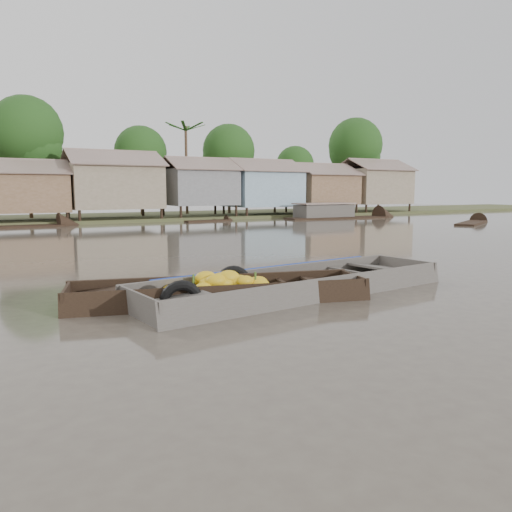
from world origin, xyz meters
TOP-DOWN VIEW (x-y plane):
  - ground at (0.00, 0.00)m, footprint 120.00×120.00m
  - riverbank at (3.03, 31.86)m, footprint 120.00×12.47m
  - banana_boat at (-2.23, 0.71)m, footprint 6.66×3.16m
  - viewer_boat at (-0.21, 0.53)m, footprint 8.26×3.02m
  - distant_boats at (12.60, 24.23)m, footprint 46.54×14.83m

SIDE VIEW (x-z plane):
  - ground at x=0.00m, z-range 0.00..0.00m
  - viewer_boat at x=-0.21m, z-range -0.25..0.40m
  - banana_boat at x=-2.23m, z-range -0.27..0.67m
  - distant_boats at x=12.60m, z-range -0.49..0.89m
  - riverbank at x=3.03m, z-range -2.04..8.18m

